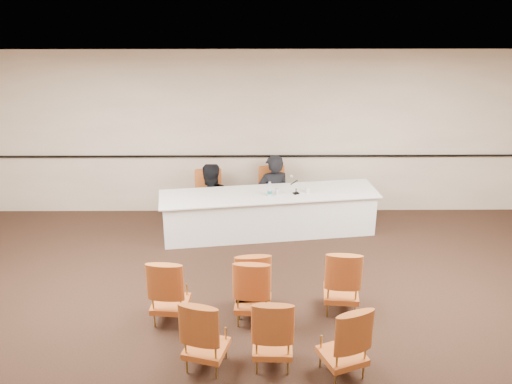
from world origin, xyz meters
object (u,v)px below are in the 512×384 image
aud_chair_back_right (343,339)px  coffee_cup (308,189)px  aud_chair_front_left (170,289)px  aud_chair_back_left (206,332)px  panelist_main_chair (273,195)px  drinking_glass (277,191)px  water_bottle (270,189)px  panelist_second (210,207)px  panel_table (269,213)px  panelist_main (273,199)px  aud_chair_front_mid (251,281)px  aud_chair_back_mid (273,330)px  aud_chair_extra (253,289)px  microphone (296,186)px  panelist_second_chair (209,198)px  aud_chair_front_right (342,279)px

aud_chair_back_right → coffee_cup: bearing=69.5°
aud_chair_front_left → aud_chair_back_left: (0.53, -0.92, 0.00)m
panelist_main_chair → drinking_glass: panelist_main_chair is taller
water_bottle → aud_chair_front_left: (-1.37, -2.45, -0.39)m
panelist_main_chair → aud_chair_back_left: same height
panelist_second → panel_table: bearing=138.4°
panelist_main → aud_chair_front_mid: (-0.39, -2.93, 0.09)m
panelist_main → coffee_cup: size_ratio=13.66×
coffee_cup → aud_chair_front_mid: size_ratio=0.13×
panel_table → panelist_second: 1.13m
aud_chair_back_mid → aud_chair_extra: size_ratio=1.00×
panelist_second → aud_chair_back_mid: 3.99m
microphone → drinking_glass: 0.34m
aud_chair_back_right → microphone: bearing=72.7°
panelist_second_chair → aud_chair_extra: 3.07m
panelist_main → water_bottle: (-0.09, -0.68, 0.48)m
drinking_glass → aud_chair_front_right: (0.77, -2.30, -0.32)m
water_bottle → aud_chair_front_left: size_ratio=0.26×
coffee_cup → aud_chair_extra: aud_chair_extra is taller
aud_chair_front_right → panelist_second_chair: bearing=131.2°
panel_table → aud_chair_front_right: (0.91, -2.33, 0.10)m
panelist_main → aud_chair_front_left: 3.45m
aud_chair_front_left → aud_chair_front_right: 2.28m
panel_table → aud_chair_back_right: size_ratio=3.89×
aud_chair_back_mid → aud_chair_front_mid: bearing=105.1°
panelist_main → aud_chair_back_mid: size_ratio=1.78×
microphone → aud_chair_back_mid: (-0.51, -3.42, -0.41)m
panel_table → coffee_cup: 0.78m
panel_table → aud_chair_back_mid: aud_chair_back_mid is taller
drinking_glass → microphone: bearing=2.4°
panelist_second_chair → drinking_glass: panelist_second_chair is taller
panelist_main → aud_chair_front_left: size_ratio=1.78×
microphone → aud_chair_front_right: (0.45, -2.31, -0.41)m
coffee_cup → aud_chair_back_mid: 3.55m
aud_chair_front_mid → aud_chair_front_right: (1.21, 0.02, 0.00)m
aud_chair_front_left → aud_chair_back_left: size_ratio=1.00×
panelist_second_chair → aud_chair_back_mid: (0.99, -3.86, 0.00)m
panelist_second_chair → aud_chair_front_left: 2.99m
water_bottle → aud_chair_back_mid: bearing=-91.1°
microphone → aud_chair_back_right: (0.28, -3.59, -0.41)m
panelist_main_chair → panelist_second: panelist_second is taller
panelist_main_chair → aud_chair_back_mid: same height
panel_table → panelist_second: panelist_second is taller
panelist_second → drinking_glass: bearing=139.2°
water_bottle → aud_chair_front_mid: (-0.31, -2.25, -0.39)m
coffee_cup → microphone: bearing=-168.9°
water_bottle → aud_chair_front_left: bearing=-119.2°
panelist_main → aud_chair_back_mid: panelist_main is taller
microphone → coffee_cup: microphone is taller
drinking_glass → aud_chair_front_right: 2.45m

